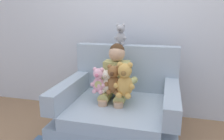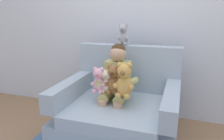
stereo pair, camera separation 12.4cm
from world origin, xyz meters
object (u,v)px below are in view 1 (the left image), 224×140
Objects in this scene: seated_child at (115,80)px; plush_cream at (107,82)px; armchair at (119,112)px; plush_pink at (98,81)px; plush_honey at (125,81)px; plush_brown at (114,80)px; plush_grey_on_backrest at (121,35)px.

seated_child is 0.13m from plush_cream.
plush_cream is (-0.11, -0.08, 0.35)m from armchair.
plush_honey is (0.27, -0.04, 0.04)m from plush_pink.
plush_pink is at bearing 162.42° from plush_brown.
plush_brown is at bearing -92.94° from plush_grey_on_backrest.
plush_grey_on_backrest is at bearing 121.83° from plush_honey.
armchair is 0.43m from plush_honey.
seated_child is 3.42× the size of plush_grey_on_backrest.
seated_child is 0.54m from plush_grey_on_backrest.
plush_grey_on_backrest is at bearing 102.69° from plush_cream.
plush_pink is (-0.14, -0.14, 0.02)m from seated_child.
plush_cream is (-0.07, 0.00, -0.02)m from plush_brown.
plush_pink is 0.28m from plush_honey.
plush_brown is 0.07m from plush_cream.
plush_pink is 0.08m from plush_cream.
plush_grey_on_backrest is (0.04, 0.45, 0.42)m from plush_cream.
plush_pink is at bearing -151.87° from armchair.
plush_honey is 0.65m from plush_grey_on_backrest.
armchair is 0.38m from plush_cream.
seated_child is 0.20m from plush_pink.
plush_grey_on_backrest reaches higher than plush_cream.
armchair is 4.82× the size of plush_cream.
plush_grey_on_backrest is (-0.02, 0.33, 0.43)m from seated_child.
plush_grey_on_backrest reaches higher than seated_child.
plush_pink is 0.89× the size of plush_brown.
seated_child is 2.43× the size of plush_honey.
plush_honey is at bearing -18.60° from plush_pink.
plush_honey is at bearing -80.06° from plush_grey_on_backrest.
armchair is at bearing 42.66° from plush_brown.
plush_cream is 0.61m from plush_grey_on_backrest.
plush_honey is at bearing 0.91° from plush_cream.
seated_child is at bearing 145.34° from armchair.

